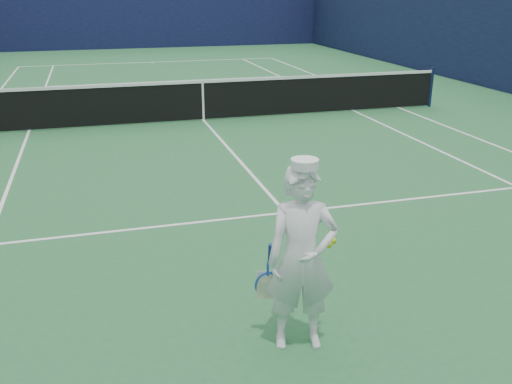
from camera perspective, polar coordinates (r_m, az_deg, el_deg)
The scene contains 5 objects.
ground at distance 14.44m, azimuth -5.26°, elevation 7.13°, with size 80.00×80.00×0.00m, color #266436.
court_markings at distance 14.44m, azimuth -5.26°, elevation 7.15°, with size 11.03×23.83×0.01m.
windscreen_fence at distance 14.13m, azimuth -5.52°, elevation 15.06°, with size 20.12×36.12×4.00m.
tennis_net at distance 14.33m, azimuth -5.33°, elevation 9.30°, with size 12.88×0.09×1.07m.
tennis_player at distance 5.16m, azimuth 4.59°, elevation -6.65°, with size 0.75×0.59×1.82m.
Camera 1 is at (-2.58, -13.84, 3.20)m, focal length 40.00 mm.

